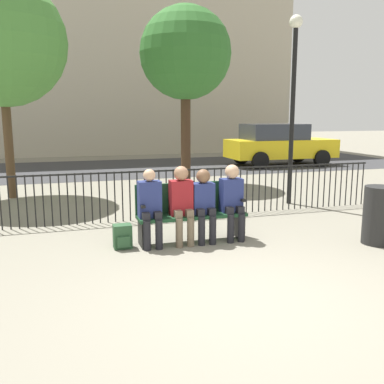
{
  "coord_description": "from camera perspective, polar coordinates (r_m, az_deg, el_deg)",
  "views": [
    {
      "loc": [
        -1.9,
        -3.98,
        1.99
      ],
      "look_at": [
        0.0,
        2.25,
        0.8
      ],
      "focal_mm": 40.0,
      "sensor_mm": 36.0,
      "label": 1
    }
  ],
  "objects": [
    {
      "name": "trash_bin",
      "position": [
        7.2,
        23.62,
        -2.86
      ],
      "size": [
        0.47,
        0.47,
        0.9
      ],
      "color": "black",
      "rests_on": "ground"
    },
    {
      "name": "seated_person_1",
      "position": [
        6.54,
        -1.38,
        -1.14
      ],
      "size": [
        0.34,
        0.39,
        1.21
      ],
      "color": "brown",
      "rests_on": "ground"
    },
    {
      "name": "lamp_post",
      "position": [
        9.74,
        13.39,
        13.89
      ],
      "size": [
        0.28,
        0.28,
        4.04
      ],
      "color": "black",
      "rests_on": "ground"
    },
    {
      "name": "tree_0",
      "position": [
        12.43,
        -0.87,
        17.91
      ],
      "size": [
        2.55,
        2.55,
        4.93
      ],
      "color": "#422D1E",
      "rests_on": "ground"
    },
    {
      "name": "parked_car_0",
      "position": [
        17.17,
        11.5,
        6.3
      ],
      "size": [
        4.2,
        1.94,
        1.62
      ],
      "color": "yellow",
      "rests_on": "ground"
    },
    {
      "name": "backpack",
      "position": [
        6.53,
        -9.25,
        -5.89
      ],
      "size": [
        0.27,
        0.25,
        0.36
      ],
      "color": "#284C2D",
      "rests_on": "ground"
    },
    {
      "name": "seated_person_0",
      "position": [
        6.44,
        -5.59,
        -1.64
      ],
      "size": [
        0.34,
        0.39,
        1.19
      ],
      "color": "black",
      "rests_on": "ground"
    },
    {
      "name": "building_facade",
      "position": [
        24.42,
        -13.04,
        19.97
      ],
      "size": [
        20.0,
        6.0,
        12.36
      ],
      "color": "#B2A893",
      "rests_on": "ground"
    },
    {
      "name": "street_surface",
      "position": [
        16.21,
        -10.12,
        3.14
      ],
      "size": [
        24.0,
        6.0,
        0.01
      ],
      "color": "#333335",
      "rests_on": "ground"
    },
    {
      "name": "seated_person_3",
      "position": [
        6.81,
        5.39,
        -0.74
      ],
      "size": [
        0.34,
        0.39,
        1.21
      ],
      "color": "black",
      "rests_on": "ground"
    },
    {
      "name": "tree_1",
      "position": [
        11.16,
        -24.14,
        17.83
      ],
      "size": [
        2.96,
        2.96,
        5.1
      ],
      "color": "#4C3823",
      "rests_on": "ground"
    },
    {
      "name": "ground_plane",
      "position": [
        4.84,
        8.03,
        -14.02
      ],
      "size": [
        80.0,
        80.0,
        0.0
      ],
      "primitive_type": "plane",
      "color": "gray"
    },
    {
      "name": "park_bench",
      "position": [
        6.75,
        -0.2,
        -2.45
      ],
      "size": [
        1.71,
        0.45,
        0.92
      ],
      "color": "#14381E",
      "rests_on": "ground"
    },
    {
      "name": "fence_railing",
      "position": [
        8.2,
        -3.43,
        0.29
      ],
      "size": [
        9.01,
        0.03,
        0.95
      ],
      "color": "black",
      "rests_on": "ground"
    },
    {
      "name": "seated_person_2",
      "position": [
        6.65,
        1.58,
        -1.24
      ],
      "size": [
        0.34,
        0.39,
        1.15
      ],
      "color": "black",
      "rests_on": "ground"
    }
  ]
}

